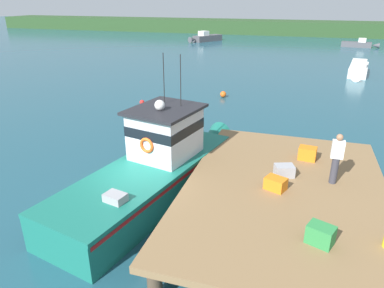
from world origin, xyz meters
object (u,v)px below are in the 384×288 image
crate_single_by_cleat (321,235)px  crate_stack_near_edge (307,153)px  mooring_buoy_outer (223,94)px  mooring_buoy_spare_mooring (142,102)px  main_fishing_boat (156,166)px  moored_boat_outer_mooring (358,70)px  moored_boat_off_the_point (206,38)px  moored_boat_mid_harbor (359,44)px  deckhand_by_the_boat (336,158)px  crate_stack_mid_dock (276,184)px  crate_single_far (284,171)px

crate_single_by_cleat → crate_stack_near_edge: size_ratio=1.00×
mooring_buoy_outer → mooring_buoy_spare_mooring: bearing=-143.8°
main_fishing_boat → mooring_buoy_outer: 13.57m
moored_boat_outer_mooring → moored_boat_off_the_point: moored_boat_off_the_point is taller
mooring_buoy_spare_mooring → moored_boat_mid_harbor: bearing=64.2°
main_fishing_boat → mooring_buoy_spare_mooring: main_fishing_boat is taller
crate_stack_near_edge → moored_boat_outer_mooring: crate_stack_near_edge is taller
main_fishing_boat → deckhand_by_the_boat: bearing=2.0°
moored_boat_outer_mooring → crate_single_by_cleat: bearing=-98.2°
crate_stack_mid_dock → mooring_buoy_outer: crate_stack_mid_dock is taller
crate_single_by_cleat → moored_boat_mid_harbor: (6.35, 48.33, -1.01)m
main_fishing_boat → moored_boat_mid_harbor: size_ratio=2.00×
mooring_buoy_outer → crate_stack_near_edge: bearing=-64.4°
deckhand_by_the_boat → main_fishing_boat: bearing=-178.0°
crate_single_by_cleat → main_fishing_boat: bearing=150.9°
moored_boat_mid_harbor → moored_boat_off_the_point: (-22.38, 0.45, 0.12)m
crate_single_by_cleat → moored_boat_outer_mooring: crate_single_by_cleat is taller
crate_single_far → moored_boat_off_the_point: (-14.99, 45.54, -0.84)m
main_fishing_boat → crate_stack_near_edge: main_fishing_boat is taller
crate_stack_mid_dock → moored_boat_off_the_point: bearing=107.7°
crate_single_far → crate_stack_near_edge: size_ratio=1.00×
moored_boat_mid_harbor → mooring_buoy_outer: 34.08m
moored_boat_off_the_point → crate_single_by_cleat: bearing=-71.8°
crate_stack_mid_dock → moored_boat_outer_mooring: bearing=78.4°
crate_single_far → crate_stack_near_edge: 1.70m
mooring_buoy_outer → mooring_buoy_spare_mooring: size_ratio=1.35×
deckhand_by_the_boat → moored_boat_mid_harbor: deckhand_by_the_boat is taller
mooring_buoy_outer → crate_single_far: bearing=-69.6°
crate_single_by_cleat → crate_stack_near_edge: 4.79m
crate_stack_near_edge → mooring_buoy_outer: (-5.65, 11.77, -1.22)m
crate_stack_mid_dock → moored_boat_off_the_point: (-14.80, 46.49, -0.84)m
main_fishing_boat → mooring_buoy_outer: bearing=92.4°
moored_boat_off_the_point → crate_stack_near_edge: bearing=-70.4°
main_fishing_boat → crate_stack_near_edge: 5.39m
main_fishing_boat → moored_boat_off_the_point: 46.97m
moored_boat_outer_mooring → moored_boat_mid_harbor: size_ratio=1.19×
crate_stack_mid_dock → mooring_buoy_outer: 15.09m
mooring_buoy_outer → mooring_buoy_spare_mooring: 5.80m
crate_single_by_cleat → deckhand_by_the_boat: size_ratio=0.37×
crate_single_far → mooring_buoy_spare_mooring: 13.86m
crate_stack_mid_dock → crate_single_far: bearing=78.7°
crate_single_far → moored_boat_mid_harbor: 45.70m
crate_single_by_cleat → mooring_buoy_spare_mooring: (-10.66, 13.12, -1.28)m
crate_stack_near_edge → mooring_buoy_spare_mooring: crate_stack_near_edge is taller
crate_single_by_cleat → mooring_buoy_spare_mooring: 16.96m
deckhand_by_the_boat → crate_stack_mid_dock: bearing=-150.7°
mooring_buoy_spare_mooring → deckhand_by_the_boat: bearing=-41.7°
main_fishing_boat → deckhand_by_the_boat: size_ratio=6.11×
crate_stack_mid_dock → crate_stack_near_edge: bearing=70.4°
moored_boat_off_the_point → crate_stack_mid_dock: bearing=-72.3°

